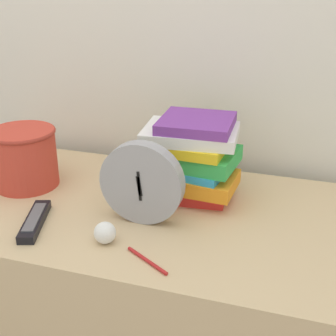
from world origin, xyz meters
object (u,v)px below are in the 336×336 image
object	(u,v)px
tv_remote	(35,221)
crumpled_paper_ball	(105,233)
basket	(24,156)
desk_clock	(142,183)
pen	(147,260)
book_stack	(192,157)

from	to	relation	value
tv_remote	crumpled_paper_ball	world-z (taller)	crumpled_paper_ball
basket	crumpled_paper_ball	world-z (taller)	basket
desk_clock	pen	bearing A→B (deg)	-66.53
basket	crumpled_paper_ball	distance (m)	0.40
crumpled_paper_ball	pen	bearing A→B (deg)	-20.59
desk_clock	book_stack	world-z (taller)	book_stack
book_stack	pen	bearing A→B (deg)	-91.58
book_stack	basket	world-z (taller)	book_stack
desk_clock	tv_remote	world-z (taller)	desk_clock
desk_clock	pen	world-z (taller)	desk_clock
tv_remote	desk_clock	bearing A→B (deg)	21.45
book_stack	crumpled_paper_ball	world-z (taller)	book_stack
desk_clock	crumpled_paper_ball	bearing A→B (deg)	-112.14
book_stack	pen	xyz separation A→B (m)	(-0.01, -0.33, -0.11)
desk_clock	basket	xyz separation A→B (m)	(-0.39, 0.10, -0.01)
book_stack	pen	world-z (taller)	book_stack
desk_clock	pen	size ratio (longest dim) A/B	1.83
crumpled_paper_ball	pen	world-z (taller)	crumpled_paper_ball
book_stack	tv_remote	world-z (taller)	book_stack
desk_clock	basket	size ratio (longest dim) A/B	1.10
book_stack	crumpled_paper_ball	distance (m)	0.32
crumpled_paper_ball	basket	bearing A→B (deg)	148.11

